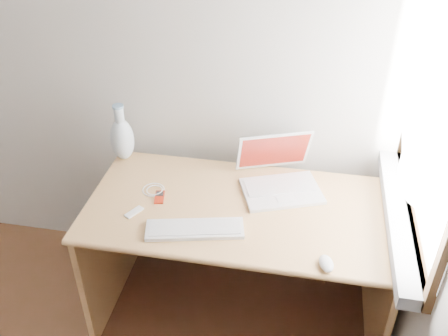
% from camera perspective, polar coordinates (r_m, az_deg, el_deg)
% --- Properties ---
extents(back_wall, '(3.50, 0.04, 2.60)m').
position_cam_1_polar(back_wall, '(2.63, -19.58, 14.32)').
color(back_wall, beige).
rests_on(back_wall, floor).
extents(window, '(0.11, 0.99, 1.10)m').
position_cam_1_polar(window, '(1.95, 22.75, 5.91)').
color(window, silver).
rests_on(window, right_wall).
extents(desk, '(1.37, 0.68, 0.72)m').
position_cam_1_polar(desk, '(2.43, 2.03, -7.05)').
color(desk, tan).
rests_on(desk, floor).
extents(laptop, '(0.42, 0.40, 0.24)m').
position_cam_1_polar(laptop, '(2.33, 6.77, -1.05)').
color(laptop, white).
rests_on(laptop, desk).
extents(external_keyboard, '(0.43, 0.21, 0.02)m').
position_cam_1_polar(external_keyboard, '(2.11, -3.35, -6.97)').
color(external_keyboard, white).
rests_on(external_keyboard, desk).
extents(mouse, '(0.08, 0.10, 0.03)m').
position_cam_1_polar(mouse, '(1.99, 11.61, -10.63)').
color(mouse, white).
rests_on(mouse, desk).
extents(ipod, '(0.06, 0.10, 0.01)m').
position_cam_1_polar(ipod, '(2.30, -7.38, -3.32)').
color(ipod, '#A21F0B').
rests_on(ipod, desk).
extents(cable_coil, '(0.11, 0.11, 0.01)m').
position_cam_1_polar(cable_coil, '(2.35, -8.07, -2.46)').
color(cable_coil, white).
rests_on(cable_coil, desk).
extents(remote, '(0.07, 0.09, 0.01)m').
position_cam_1_polar(remote, '(2.23, -10.23, -4.97)').
color(remote, white).
rests_on(remote, desk).
extents(vase, '(0.12, 0.12, 0.30)m').
position_cam_1_polar(vase, '(2.53, -11.57, 3.42)').
color(vase, white).
rests_on(vase, desk).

